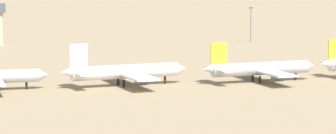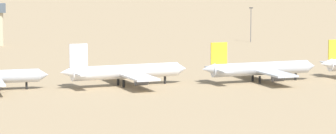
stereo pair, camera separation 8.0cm
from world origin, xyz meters
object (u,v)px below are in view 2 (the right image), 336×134
Objects in this scene: light_pole_east at (251,22)px; parked_jet_yellow_3 at (260,69)px; control_tower at (0,20)px; parked_jet_white_2 at (124,72)px.

parked_jet_yellow_3 is at bearing -109.65° from light_pole_east.
light_pole_east is (116.82, -13.92, -2.13)m from control_tower.
parked_jet_yellow_3 is (43.14, -2.79, -0.15)m from parked_jet_white_2.
control_tower reaches higher than light_pole_east.
parked_jet_white_2 is 2.12× the size of control_tower.
control_tower is at bearing 94.01° from parked_jet_white_2.
parked_jet_white_2 is 2.47× the size of light_pole_east.
light_pole_east is at bearing 47.86° from parked_jet_white_2.
light_pole_east is (89.48, 126.98, 5.09)m from parked_jet_white_2.
parked_jet_white_2 is 1.03× the size of parked_jet_yellow_3.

